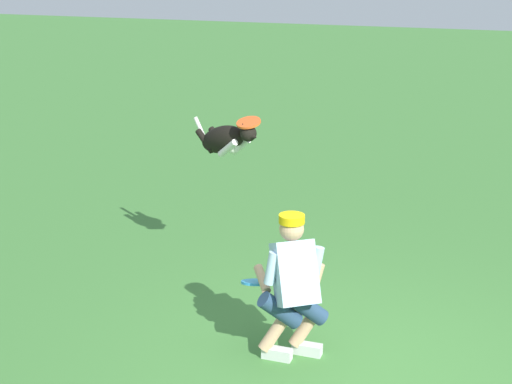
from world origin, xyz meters
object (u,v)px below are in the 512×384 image
Objects in this scene: person at (293,284)px; dog at (225,140)px; frisbee_flying at (249,122)px; frisbee_held at (256,282)px.

person is 1.34× the size of dog.
dog is at bearing 2.08° from person.
person is at bearing -19.90° from dog.
dog is at bearing -28.39° from frisbee_flying.
frisbee_flying is (0.91, -1.37, 1.05)m from person.
person is 1.95m from frisbee_flying.
person is 4.84× the size of frisbee_held.
frisbee_flying is (-0.33, 0.18, 0.24)m from dog.
frisbee_flying is 0.93× the size of frisbee_held.
dog is 1.91m from frisbee_held.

